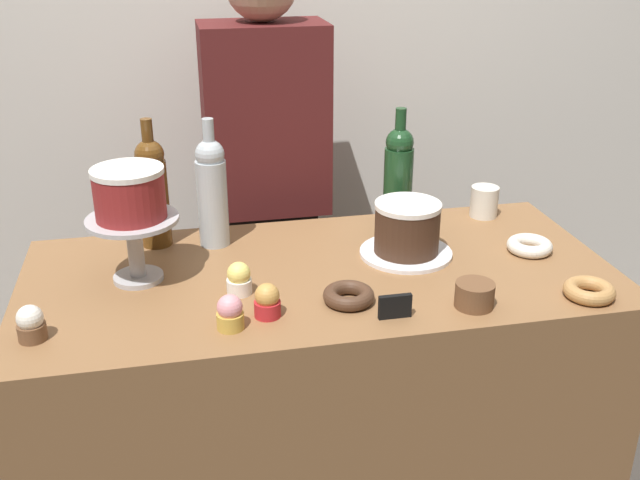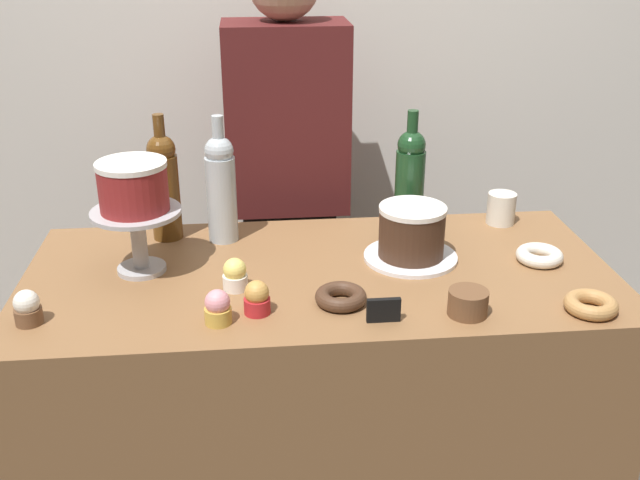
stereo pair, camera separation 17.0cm
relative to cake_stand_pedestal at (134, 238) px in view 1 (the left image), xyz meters
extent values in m
cube|color=silver|center=(0.42, 0.86, 0.29)|extent=(6.00, 0.05, 2.60)
cube|color=brown|center=(0.42, -0.04, -0.56)|extent=(1.38, 0.65, 0.90)
cylinder|color=#B2B2B7|center=(0.00, 0.00, -0.10)|extent=(0.11, 0.11, 0.01)
cylinder|color=#B2B2B7|center=(0.00, 0.00, -0.03)|extent=(0.04, 0.04, 0.13)
cylinder|color=#B2B2B7|center=(0.00, 0.00, 0.05)|extent=(0.21, 0.21, 0.01)
cylinder|color=maroon|center=(0.00, 0.00, 0.10)|extent=(0.16, 0.16, 0.10)
cylinder|color=white|center=(0.00, 0.00, 0.16)|extent=(0.16, 0.16, 0.01)
cylinder|color=white|center=(0.64, 0.00, -0.10)|extent=(0.23, 0.23, 0.01)
cylinder|color=#3D2619|center=(0.64, 0.00, -0.04)|extent=(0.16, 0.16, 0.11)
cylinder|color=white|center=(0.64, 0.00, 0.03)|extent=(0.16, 0.16, 0.01)
cylinder|color=#B2BCC1|center=(0.19, 0.17, 0.01)|extent=(0.08, 0.08, 0.22)
sphere|color=#B2BCC1|center=(0.19, 0.17, 0.13)|extent=(0.07, 0.07, 0.07)
cylinder|color=#B2BCC1|center=(0.19, 0.17, 0.18)|extent=(0.03, 0.03, 0.08)
cylinder|color=#5B3814|center=(0.04, 0.20, 0.01)|extent=(0.08, 0.08, 0.22)
sphere|color=#5B3814|center=(0.04, 0.20, 0.13)|extent=(0.07, 0.07, 0.07)
cylinder|color=#5B3814|center=(0.04, 0.20, 0.18)|extent=(0.03, 0.03, 0.08)
cylinder|color=#193D1E|center=(0.67, 0.17, 0.01)|extent=(0.08, 0.08, 0.22)
sphere|color=#193D1E|center=(0.67, 0.17, 0.13)|extent=(0.07, 0.07, 0.07)
cylinder|color=#193D1E|center=(0.67, 0.17, 0.18)|extent=(0.03, 0.03, 0.08)
cylinder|color=gold|center=(0.19, -0.26, -0.09)|extent=(0.06, 0.06, 0.03)
sphere|color=pink|center=(0.19, -0.26, -0.06)|extent=(0.05, 0.05, 0.05)
cylinder|color=white|center=(0.22, -0.11, -0.09)|extent=(0.06, 0.06, 0.03)
sphere|color=#EFDB6B|center=(0.22, -0.11, -0.06)|extent=(0.05, 0.05, 0.05)
cylinder|color=brown|center=(-0.20, -0.22, -0.09)|extent=(0.06, 0.06, 0.03)
sphere|color=white|center=(-0.20, -0.22, -0.06)|extent=(0.05, 0.05, 0.05)
cylinder|color=red|center=(0.27, -0.23, -0.09)|extent=(0.06, 0.06, 0.03)
sphere|color=#CC9347|center=(0.27, -0.23, -0.06)|extent=(0.05, 0.05, 0.05)
torus|color=#472D1E|center=(0.45, -0.20, -0.09)|extent=(0.11, 0.11, 0.03)
torus|color=silver|center=(0.95, -0.05, -0.09)|extent=(0.11, 0.11, 0.03)
torus|color=#B27F47|center=(0.97, -0.29, -0.09)|extent=(0.11, 0.11, 0.03)
cylinder|color=brown|center=(0.70, -0.28, -0.10)|extent=(0.08, 0.08, 0.01)
cylinder|color=brown|center=(0.70, -0.28, -0.09)|extent=(0.08, 0.08, 0.01)
cylinder|color=brown|center=(0.70, -0.28, -0.08)|extent=(0.08, 0.08, 0.01)
cylinder|color=brown|center=(0.70, -0.28, -0.06)|extent=(0.08, 0.08, 0.01)
cylinder|color=brown|center=(0.70, -0.28, -0.05)|extent=(0.08, 0.08, 0.01)
cube|color=black|center=(0.52, -0.29, -0.08)|extent=(0.07, 0.01, 0.05)
cylinder|color=silver|center=(0.93, 0.21, -0.06)|extent=(0.08, 0.08, 0.08)
cube|color=black|center=(0.38, 0.54, -0.58)|extent=(0.28, 0.18, 0.85)
cube|color=#4C1919|center=(0.38, 0.54, 0.12)|extent=(0.36, 0.22, 0.55)
camera|label=1|loc=(0.10, -1.57, 0.66)|focal=41.43mm
camera|label=2|loc=(0.26, -1.60, 0.66)|focal=41.43mm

